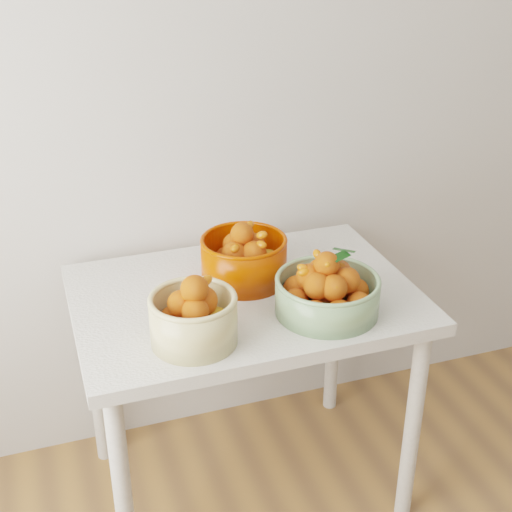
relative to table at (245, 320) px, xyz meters
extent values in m
cube|color=beige|center=(0.40, 0.40, 0.70)|extent=(4.00, 0.04, 2.70)
cube|color=silver|center=(0.00, 0.00, 0.08)|extent=(1.00, 0.70, 0.04)
cylinder|color=silver|center=(-0.44, -0.29, -0.30)|extent=(0.05, 0.05, 0.71)
cylinder|color=silver|center=(0.44, -0.29, -0.30)|extent=(0.05, 0.05, 0.71)
cylinder|color=silver|center=(-0.44, 0.29, -0.30)|extent=(0.05, 0.05, 0.71)
cylinder|color=silver|center=(0.44, 0.29, -0.30)|extent=(0.05, 0.05, 0.71)
cylinder|color=#D3C085|center=(-0.20, -0.20, 0.16)|extent=(0.29, 0.29, 0.13)
torus|color=#D3C085|center=(-0.20, -0.20, 0.23)|extent=(0.29, 0.29, 0.02)
sphere|color=#D1660C|center=(-0.15, -0.20, 0.15)|extent=(0.08, 0.08, 0.08)
sphere|color=#D1660C|center=(-0.19, -0.15, 0.15)|extent=(0.08, 0.08, 0.08)
sphere|color=#FC5A16|center=(-0.25, -0.17, 0.15)|extent=(0.08, 0.08, 0.08)
sphere|color=#FC5A16|center=(-0.25, -0.23, 0.15)|extent=(0.08, 0.08, 0.08)
sphere|color=#FC5A16|center=(-0.19, -0.26, 0.15)|extent=(0.07, 0.07, 0.07)
sphere|color=#FC5A16|center=(-0.20, -0.20, 0.15)|extent=(0.07, 0.07, 0.07)
sphere|color=#FC5A16|center=(-0.18, -0.19, 0.21)|extent=(0.08, 0.08, 0.08)
sphere|color=#FC5A16|center=(-0.23, -0.19, 0.21)|extent=(0.07, 0.07, 0.07)
sphere|color=#FC5A16|center=(-0.21, -0.23, 0.21)|extent=(0.07, 0.07, 0.07)
sphere|color=#FC5A16|center=(-0.20, -0.21, 0.26)|extent=(0.07, 0.07, 0.07)
ellipsoid|color=#E0560F|center=(-0.21, -0.20, 0.24)|extent=(0.04, 0.03, 0.03)
ellipsoid|color=#E0560F|center=(-0.16, -0.18, 0.26)|extent=(0.05, 0.04, 0.04)
ellipsoid|color=#E0560F|center=(-0.19, -0.21, 0.25)|extent=(0.04, 0.04, 0.04)
ellipsoid|color=#E0560F|center=(-0.20, -0.20, 0.27)|extent=(0.05, 0.05, 0.04)
ellipsoid|color=#E0560F|center=(-0.21, -0.21, 0.23)|extent=(0.04, 0.05, 0.04)
cylinder|color=#83A677|center=(0.19, -0.18, 0.15)|extent=(0.38, 0.38, 0.10)
torus|color=#83A677|center=(0.19, -0.18, 0.20)|extent=(0.38, 0.38, 0.01)
sphere|color=#FC5A16|center=(0.28, -0.17, 0.14)|extent=(0.07, 0.07, 0.07)
sphere|color=#FC5A16|center=(0.25, -0.11, 0.14)|extent=(0.07, 0.07, 0.07)
sphere|color=#FC5A16|center=(0.18, -0.08, 0.14)|extent=(0.07, 0.07, 0.07)
sphere|color=#FC5A16|center=(0.12, -0.11, 0.14)|extent=(0.08, 0.08, 0.08)
sphere|color=#FC5A16|center=(0.09, -0.17, 0.14)|extent=(0.07, 0.07, 0.07)
sphere|color=#FC5A16|center=(0.12, -0.24, 0.14)|extent=(0.07, 0.07, 0.07)
sphere|color=#FC5A16|center=(0.18, -0.27, 0.14)|extent=(0.08, 0.08, 0.08)
sphere|color=#FC5A16|center=(0.25, -0.24, 0.14)|extent=(0.07, 0.07, 0.07)
sphere|color=#FC5A16|center=(0.19, -0.18, 0.14)|extent=(0.07, 0.07, 0.07)
sphere|color=#FC5A16|center=(0.23, -0.15, 0.20)|extent=(0.07, 0.07, 0.07)
sphere|color=#FC5A16|center=(0.18, -0.12, 0.20)|extent=(0.07, 0.07, 0.07)
sphere|color=#FC5A16|center=(0.14, -0.15, 0.20)|extent=(0.08, 0.08, 0.08)
sphere|color=#FC5A16|center=(0.14, -0.20, 0.20)|extent=(0.08, 0.08, 0.08)
sphere|color=#FC5A16|center=(0.18, -0.23, 0.20)|extent=(0.07, 0.07, 0.07)
sphere|color=#FC5A16|center=(0.23, -0.20, 0.20)|extent=(0.08, 0.08, 0.08)
sphere|color=#FC5A16|center=(0.18, -0.18, 0.25)|extent=(0.07, 0.07, 0.07)
ellipsoid|color=#E0560F|center=(0.23, -0.16, 0.23)|extent=(0.04, 0.03, 0.03)
ellipsoid|color=#E0560F|center=(0.18, -0.24, 0.22)|extent=(0.03, 0.04, 0.03)
ellipsoid|color=#E0560F|center=(0.12, -0.16, 0.23)|extent=(0.04, 0.03, 0.03)
ellipsoid|color=#E0560F|center=(0.18, -0.10, 0.24)|extent=(0.03, 0.04, 0.03)
ellipsoid|color=#E0560F|center=(0.20, -0.18, 0.24)|extent=(0.04, 0.04, 0.03)
ellipsoid|color=#E0560F|center=(0.17, -0.20, 0.26)|extent=(0.04, 0.04, 0.04)
ellipsoid|color=#E0560F|center=(0.16, -0.17, 0.24)|extent=(0.04, 0.04, 0.03)
ellipsoid|color=#E0560F|center=(0.18, -0.17, 0.25)|extent=(0.04, 0.05, 0.03)
ellipsoid|color=#E0560F|center=(0.16, -0.16, 0.22)|extent=(0.04, 0.04, 0.03)
ellipsoid|color=#E0560F|center=(0.23, -0.19, 0.22)|extent=(0.04, 0.03, 0.03)
ellipsoid|color=#E0560F|center=(0.18, -0.18, 0.25)|extent=(0.04, 0.03, 0.03)
ellipsoid|color=#E0560F|center=(0.12, -0.15, 0.23)|extent=(0.04, 0.04, 0.04)
ellipsoid|color=#E0560F|center=(0.17, -0.19, 0.23)|extent=(0.04, 0.04, 0.03)
cylinder|color=#C02D00|center=(0.02, 0.08, 0.16)|extent=(0.30, 0.30, 0.13)
torus|color=#C02D00|center=(0.02, 0.08, 0.23)|extent=(0.31, 0.31, 0.01)
sphere|color=#D1660C|center=(0.10, 0.08, 0.14)|extent=(0.08, 0.08, 0.08)
sphere|color=#D1660C|center=(0.06, 0.14, 0.14)|extent=(0.07, 0.07, 0.07)
sphere|color=#FC5A16|center=(-0.01, 0.14, 0.14)|extent=(0.07, 0.07, 0.07)
sphere|color=#FC5A16|center=(-0.05, 0.08, 0.14)|extent=(0.07, 0.07, 0.07)
sphere|color=#FC5A16|center=(-0.01, 0.01, 0.14)|extent=(0.07, 0.07, 0.07)
sphere|color=#FC5A16|center=(0.06, 0.01, 0.14)|extent=(0.07, 0.07, 0.07)
sphere|color=#FC5A16|center=(0.02, 0.08, 0.14)|extent=(0.07, 0.07, 0.07)
sphere|color=#FC5A16|center=(0.06, 0.10, 0.20)|extent=(0.07, 0.07, 0.07)
sphere|color=#FC5A16|center=(0.00, 0.12, 0.20)|extent=(0.07, 0.07, 0.07)
sphere|color=#FC5A16|center=(-0.01, 0.06, 0.20)|extent=(0.07, 0.07, 0.07)
sphere|color=#FC5A16|center=(0.04, 0.04, 0.20)|extent=(0.08, 0.08, 0.08)
sphere|color=#FC5A16|center=(0.02, 0.08, 0.25)|extent=(0.07, 0.07, 0.07)
ellipsoid|color=#E0560F|center=(-0.02, 0.03, 0.23)|extent=(0.04, 0.04, 0.03)
ellipsoid|color=#E0560F|center=(0.06, 0.02, 0.23)|extent=(0.05, 0.05, 0.03)
ellipsoid|color=#E0560F|center=(0.02, 0.09, 0.25)|extent=(0.03, 0.04, 0.04)
ellipsoid|color=#E0560F|center=(0.06, 0.12, 0.26)|extent=(0.04, 0.05, 0.03)
ellipsoid|color=#E0560F|center=(0.07, 0.04, 0.26)|extent=(0.05, 0.04, 0.04)
ellipsoid|color=#E0560F|center=(0.02, 0.13, 0.22)|extent=(0.03, 0.04, 0.04)
ellipsoid|color=#E0560F|center=(0.00, 0.11, 0.22)|extent=(0.04, 0.05, 0.03)
camera|label=1|loc=(-0.55, -1.74, 1.15)|focal=50.00mm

